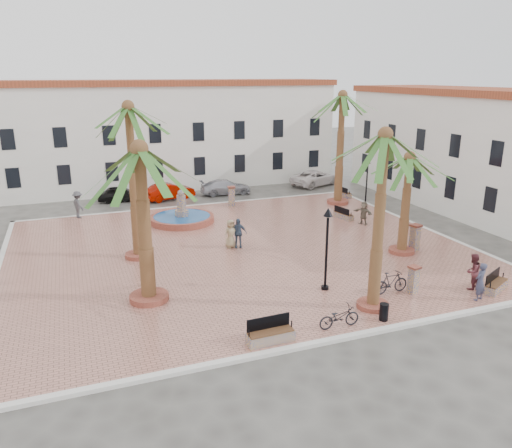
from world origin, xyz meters
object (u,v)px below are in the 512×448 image
at_px(palm_ne, 342,107).
at_px(pedestrian_east, 364,213).
at_px(palm_s, 384,154).
at_px(bench_s, 270,335).
at_px(bench_e, 343,215).
at_px(lamppost_s, 327,235).
at_px(car_silver, 226,187).
at_px(bollard_n, 232,196).
at_px(litter_bin, 384,312).
at_px(car_red, 169,191).
at_px(car_white, 315,178).
at_px(palm_sw, 141,170).
at_px(bench_ne, 344,194).
at_px(pedestrian_north, 78,205).
at_px(car_black, 121,194).
at_px(bench_se, 496,286).
at_px(bollard_se, 413,279).
at_px(cyclist_b, 473,271).
at_px(lamppost_e, 367,174).
at_px(fountain, 182,217).
at_px(pedestrian_fountain_a, 231,234).
at_px(palm_e, 409,170).
at_px(bicycle_b, 391,282).
at_px(bicycle_a, 339,317).
at_px(palm_nw, 129,123).
at_px(bollard_e, 415,237).
at_px(pedestrian_fountain_b, 238,233).

bearing_deg(palm_ne, pedestrian_east, -102.40).
relative_size(palm_s, palm_ne, 0.90).
distance_m(bench_s, bench_e, 17.93).
relative_size(lamppost_s, car_silver, 0.93).
bearing_deg(bollard_n, litter_bin, -89.50).
relative_size(litter_bin, car_red, 0.18).
relative_size(car_silver, car_white, 0.86).
distance_m(palm_sw, bench_ne, 24.08).
distance_m(pedestrian_north, car_black, 5.64).
xyz_separation_m(palm_s, car_white, (9.46, 23.99, -6.22)).
xyz_separation_m(palm_ne, bench_se, (-1.30, -17.33, -7.18)).
distance_m(bollard_se, cyclist_b, 2.99).
height_order(bench_ne, lamppost_e, lamppost_e).
bearing_deg(car_silver, fountain, 148.13).
xyz_separation_m(pedestrian_north, car_white, (21.11, 4.39, -0.41)).
relative_size(palm_ne, bollard_n, 5.62).
bearing_deg(litter_bin, bench_e, 66.09).
bearing_deg(car_silver, pedestrian_fountain_a, 168.42).
bearing_deg(palm_s, pedestrian_east, 59.65).
xyz_separation_m(palm_ne, car_white, (1.73, 7.23, -6.88)).
height_order(palm_ne, bollard_n, palm_ne).
bearing_deg(palm_e, lamppost_s, -155.47).
height_order(fountain, palm_e, palm_e).
bearing_deg(bicycle_b, palm_s, 120.67).
distance_m(fountain, car_red, 7.34).
xyz_separation_m(car_red, car_white, (13.88, 0.68, 0.02)).
height_order(palm_sw, palm_s, palm_s).
height_order(lamppost_e, car_black, lamppost_e).
distance_m(bicycle_b, car_red, 23.14).
xyz_separation_m(bench_e, car_red, (-10.34, 10.56, 0.30)).
bearing_deg(palm_e, car_black, 126.44).
distance_m(palm_s, bench_se, 9.17).
bearing_deg(palm_s, lamppost_e, 58.59).
distance_m(bicycle_a, car_black, 25.84).
xyz_separation_m(bench_ne, bicycle_b, (-7.73, -17.60, 0.30)).
relative_size(palm_sw, lamppost_e, 1.94).
xyz_separation_m(palm_nw, palm_sw, (-0.34, -5.82, -1.41)).
bearing_deg(pedestrian_east, palm_s, -52.80).
relative_size(bollard_n, bicycle_a, 0.88).
relative_size(bench_ne, bollard_se, 1.22).
distance_m(palm_sw, bollard_se, 13.35).
xyz_separation_m(palm_ne, bollard_e, (-1.33, -11.27, -6.63)).
bearing_deg(car_red, pedestrian_fountain_b, 170.79).
relative_size(palm_ne, bench_se, 4.84).
relative_size(fountain, car_white, 0.87).
height_order(car_black, car_white, car_white).
height_order(bench_ne, pedestrian_fountain_b, pedestrian_fountain_b).
height_order(bench_se, bollard_e, bollard_e).
relative_size(lamppost_e, car_red, 0.90).
xyz_separation_m(lamppost_s, pedestrian_east, (7.54, 8.62, -1.93)).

